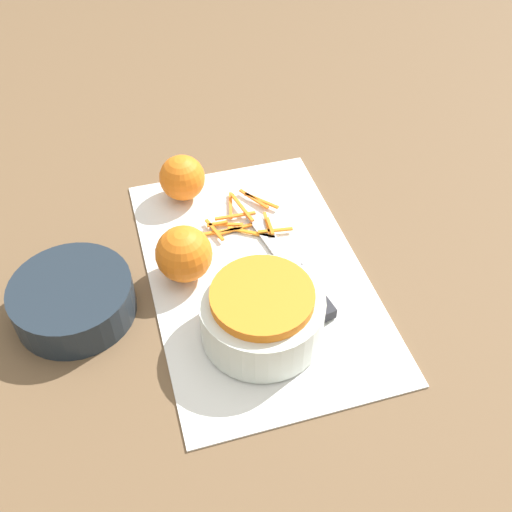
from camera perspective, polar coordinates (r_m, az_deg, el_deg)
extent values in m
plane|color=brown|center=(0.86, 0.00, -1.67)|extent=(4.00, 4.00, 0.00)
cube|color=silver|center=(0.85, 0.00, -1.54)|extent=(0.48, 0.30, 0.01)
cylinder|color=silver|center=(0.76, 0.57, -5.77)|extent=(0.16, 0.16, 0.06)
cylinder|color=orange|center=(0.73, 0.59, -3.98)|extent=(0.13, 0.13, 0.02)
cylinder|color=#1E2833|center=(0.83, -17.05, -3.75)|extent=(0.16, 0.16, 0.05)
cube|color=#232328|center=(0.82, 5.38, -3.44)|extent=(0.10, 0.04, 0.02)
cube|color=#B2B2B7|center=(0.89, 1.55, 1.38)|extent=(0.14, 0.05, 0.00)
sphere|color=orange|center=(0.96, -7.04, 7.41)|extent=(0.07, 0.07, 0.07)
sphere|color=orange|center=(0.83, -6.88, 0.19)|extent=(0.08, 0.08, 0.08)
cube|color=orange|center=(0.91, -2.06, 2.55)|extent=(0.01, 0.06, 0.00)
cube|color=orange|center=(0.94, -1.36, 4.67)|extent=(0.07, 0.02, 0.00)
cube|color=orange|center=(0.96, -0.21, 5.46)|extent=(0.06, 0.04, 0.00)
cube|color=orange|center=(0.91, -0.47, 2.24)|extent=(0.04, 0.07, 0.00)
cube|color=orange|center=(0.96, 0.52, 5.29)|extent=(0.05, 0.04, 0.00)
cube|color=orange|center=(0.91, 1.35, 2.87)|extent=(0.04, 0.01, 0.00)
cube|color=orange|center=(0.92, 1.07, 3.14)|extent=(0.05, 0.01, 0.00)
cube|color=orange|center=(0.92, -3.73, 3.08)|extent=(0.01, 0.03, 0.00)
cube|color=orange|center=(0.90, 1.85, 2.46)|extent=(0.01, 0.05, 0.00)
cube|color=orange|center=(0.91, -3.97, 2.51)|extent=(0.05, 0.02, 0.00)
cube|color=orange|center=(0.93, -1.73, 3.90)|extent=(0.01, 0.06, 0.00)
cube|color=orange|center=(0.91, -3.20, 2.36)|extent=(0.01, 0.06, 0.00)
cube|color=orange|center=(0.95, -2.28, 4.86)|extent=(0.06, 0.02, 0.00)
cube|color=orange|center=(0.92, -2.72, 3.04)|extent=(0.02, 0.05, 0.00)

